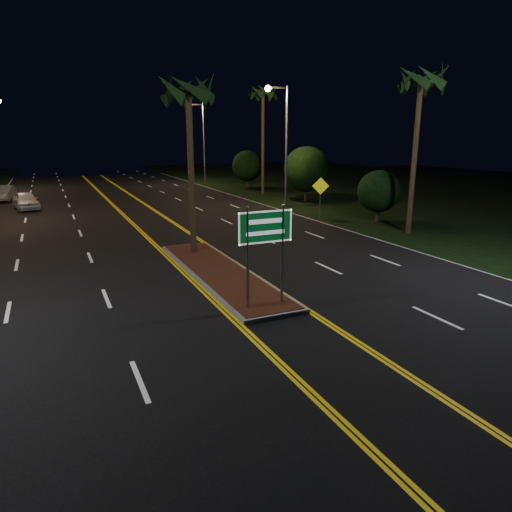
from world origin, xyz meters
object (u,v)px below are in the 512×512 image
car_far (4,192)px  shrub_mid (306,169)px  streetlight_right_mid (282,133)px  median_island (220,273)px  shrub_far (247,166)px  palm_right_near (421,81)px  palm_right_far (263,94)px  highway_sign (265,236)px  palm_median (188,91)px  shrub_near (379,191)px  warning_sign (320,191)px  streetlight_right_far (201,134)px  car_near (26,199)px

car_far → shrub_mid: bearing=-17.4°
streetlight_right_mid → shrub_mid: bearing=30.6°
median_island → shrub_far: shrub_far is taller
palm_right_near → palm_right_far: (0.30, 20.00, 0.93)m
highway_sign → palm_right_far: bearing=64.8°
median_island → highway_sign: highway_sign is taller
palm_median → car_far: size_ratio=1.87×
shrub_near → warning_sign: size_ratio=1.21×
streetlight_right_far → car_near: size_ratio=1.94×
highway_sign → warning_sign: highway_sign is taller
car_far → warning_sign: size_ratio=1.63×
streetlight_right_far → shrub_near: (2.89, -28.00, -3.71)m
highway_sign → streetlight_right_far: 40.74m
highway_sign → palm_right_far: size_ratio=0.31×
streetlight_right_far → warning_sign: streetlight_right_far is taller
median_island → car_near: bearing=108.8°
streetlight_right_far → shrub_far: streetlight_right_far is taller
highway_sign → shrub_mid: shrub_mid is taller
shrub_near → car_near: bearing=144.2°
car_far → shrub_far: bearing=10.0°
streetlight_right_far → palm_right_far: size_ratio=0.87×
median_island → shrub_far: bearing=64.6°
streetlight_right_mid → car_far: streetlight_right_mid is taller
streetlight_right_far → shrub_mid: 18.55m
streetlight_right_far → median_island: bearing=-106.9°
warning_sign → palm_right_near: bearing=-53.8°
shrub_far → warning_sign: 19.54m
streetlight_right_far → shrub_far: (3.19, -6.00, -3.32)m
median_island → highway_sign: bearing=-90.0°
highway_sign → median_island: bearing=90.0°
car_near → car_far: (-1.89, 6.32, -0.03)m
warning_sign → median_island: bearing=-116.0°
shrub_near → shrub_far: (0.30, 22.00, 0.39)m
streetlight_right_mid → shrub_mid: streetlight_right_mid is taller
car_near → car_far: car_near is taller
shrub_mid → palm_right_near: bearing=-96.1°
shrub_far → car_far: (-23.23, -0.52, -1.60)m
streetlight_right_mid → palm_right_near: size_ratio=0.97×
median_island → warning_sign: 14.62m
streetlight_right_far → car_far: streetlight_right_far is taller
palm_right_far → car_far: bearing=166.2°
palm_median → highway_sign: bearing=-90.0°
median_island → streetlight_right_far: size_ratio=1.14×
highway_sign → shrub_near: highway_sign is taller
median_island → car_far: (-9.43, 28.48, 0.66)m
palm_median → car_far: palm_median is taller
palm_right_near → shrub_mid: (1.50, 14.00, -5.49)m
shrub_mid → streetlight_right_far: bearing=100.7°
palm_right_far → shrub_near: palm_right_far is taller
highway_sign → palm_median: size_ratio=0.39×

